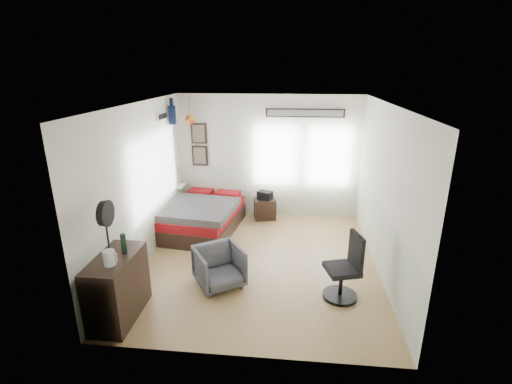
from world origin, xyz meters
TOP-DOWN VIEW (x-y plane):
  - ground_plane at (0.00, 0.00)m, footprint 4.00×4.50m
  - room_shell at (-0.08, 0.19)m, footprint 4.02×4.52m
  - wall_decor at (-1.10, 1.96)m, footprint 3.55×1.32m
  - bed at (-1.30, 1.20)m, footprint 1.58×2.07m
  - dresser at (-1.74, -1.68)m, footprint 0.48×1.00m
  - armchair at (-0.55, -0.78)m, footprint 0.94×0.94m
  - nightstand at (-0.06, 1.97)m, footprint 0.53×0.46m
  - task_chair at (1.34, -0.91)m, footprint 0.55×0.55m
  - kettle at (-1.69, -1.87)m, footprint 0.17×0.15m
  - bottle at (-1.64, -1.56)m, footprint 0.07×0.07m
  - stand_fan at (-1.72, -1.77)m, footprint 0.09×0.33m
  - black_bag at (-0.06, 1.97)m, footprint 0.36×0.31m

SIDE VIEW (x-z plane):
  - ground_plane at x=0.00m, z-range -0.01..0.00m
  - nightstand at x=-0.06m, z-range 0.00..0.46m
  - bed at x=-1.30m, z-range -0.01..0.61m
  - armchair at x=-0.55m, z-range 0.00..0.63m
  - task_chair at x=1.34m, z-range -0.09..0.92m
  - dresser at x=-1.74m, z-range 0.00..0.90m
  - black_bag at x=-0.06m, z-range 0.46..0.64m
  - kettle at x=-1.69m, z-range 0.90..1.10m
  - bottle at x=-1.64m, z-range 0.90..1.18m
  - stand_fan at x=-1.72m, z-range 1.13..1.94m
  - room_shell at x=-0.08m, z-range 0.26..2.97m
  - wall_decor at x=-1.10m, z-range 1.38..2.82m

